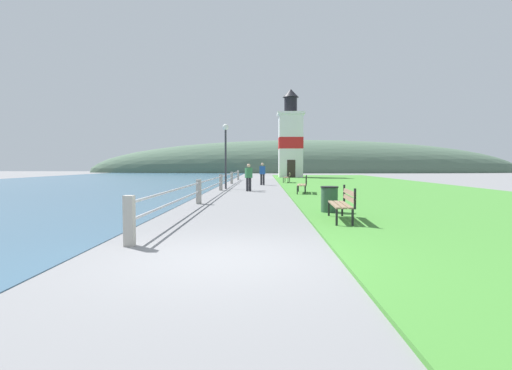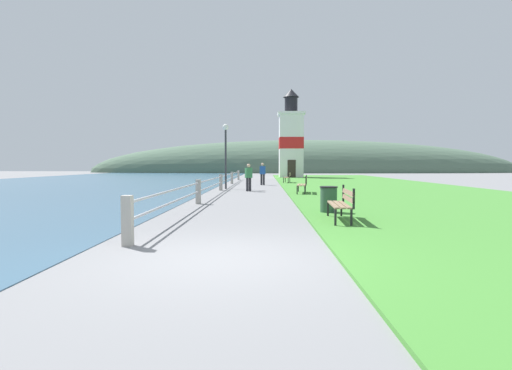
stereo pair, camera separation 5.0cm
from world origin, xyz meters
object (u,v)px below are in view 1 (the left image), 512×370
lighthouse (291,140)px  trash_bin (329,200)px  park_bench_far (288,177)px  person_by_railing (262,173)px  lamp_post (226,144)px  park_bench_midway (303,183)px  person_strolling (249,176)px  park_bench_near (343,202)px

lighthouse → trash_bin: bearing=-91.8°
park_bench_far → person_by_railing: person_by_railing is taller
lamp_post → lighthouse: bearing=75.6°
lighthouse → person_by_railing: (-3.13, -16.44, -3.35)m
park_bench_midway → park_bench_far: size_ratio=1.13×
park_bench_far → lighthouse: (1.14, 13.75, 3.69)m
trash_bin → lamp_post: (-4.31, 12.33, 2.31)m
person_strolling → lamp_post: bearing=5.7°
lighthouse → trash_bin: 33.52m
park_bench_midway → park_bench_far: (-0.10, 11.49, -0.00)m
park_bench_midway → trash_bin: (-0.02, -8.05, -0.12)m
trash_bin → lighthouse: bearing=88.2°
person_by_railing → lamp_post: size_ratio=0.41×
park_bench_midway → lamp_post: 6.48m
person_by_railing → park_bench_far: bearing=-25.5°
person_by_railing → lamp_post: lamp_post is taller
lighthouse → trash_bin: (-1.06, -33.29, -3.80)m
lighthouse → person_by_railing: lighthouse is taller
park_bench_midway → lighthouse: lighthouse is taller
park_bench_far → lighthouse: size_ratio=0.18×
park_bench_far → lamp_post: lamp_post is taller
park_bench_midway → person_by_railing: size_ratio=1.23×
trash_bin → lamp_post: 13.27m
park_bench_near → lighthouse: size_ratio=0.18×
park_bench_far → person_by_railing: 3.36m
park_bench_far → person_by_railing: bearing=61.2°
park_bench_near → person_by_railing: bearing=-80.1°
trash_bin → lamp_post: bearing=109.3°
park_bench_far → lighthouse: lighthouse is taller
park_bench_far → person_strolling: 9.76m
park_bench_near → person_strolling: bearing=-73.1°
park_bench_far → park_bench_midway: bearing=98.2°
park_bench_far → person_by_railing: (-1.99, -2.69, 0.33)m
park_bench_far → trash_bin: park_bench_far is taller
park_bench_midway → person_by_railing: bearing=-70.0°
park_bench_far → trash_bin: size_ratio=2.09×
park_bench_near → park_bench_far: (-0.14, 21.34, -0.00)m
lighthouse → person_by_railing: 17.07m
park_bench_midway → park_bench_far: 11.49m
park_bench_far → trash_bin: 19.54m
lighthouse → lamp_post: lighthouse is taller
park_bench_near → trash_bin: bearing=-84.7°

